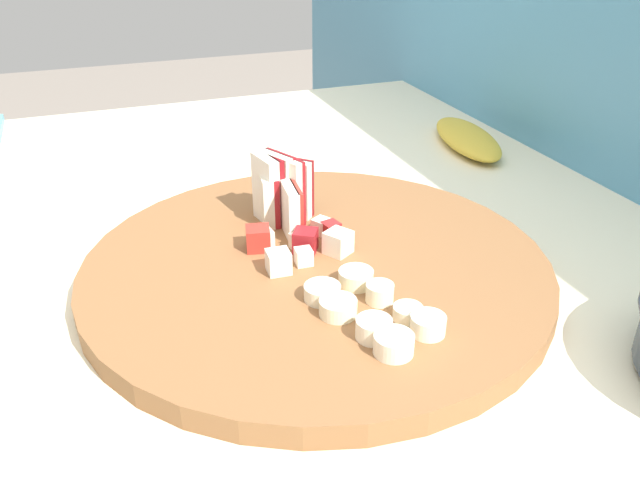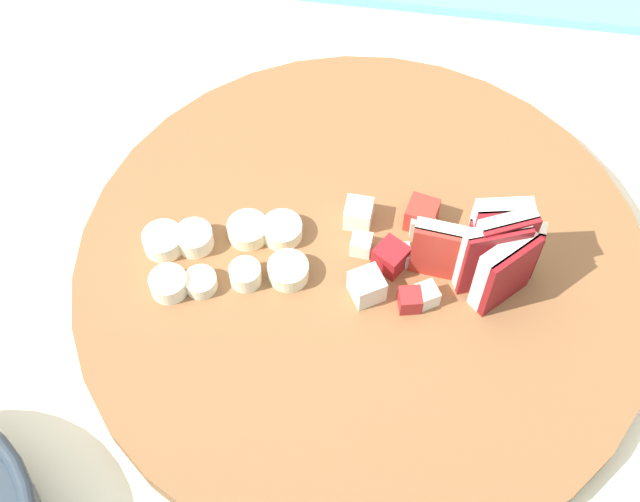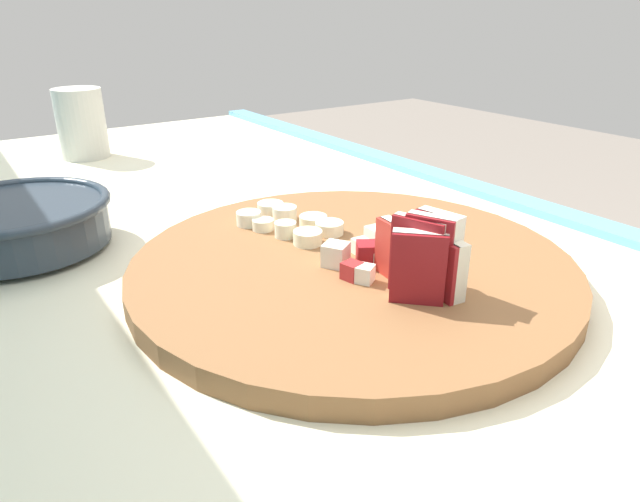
% 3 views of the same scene
% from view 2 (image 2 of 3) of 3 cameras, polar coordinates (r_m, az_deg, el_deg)
% --- Properties ---
extents(tiled_countertop, '(1.43, 0.71, 0.89)m').
position_cam_2_polar(tiled_countertop, '(1.03, -5.42, -15.07)').
color(tiled_countertop, beige).
rests_on(tiled_countertop, ground).
extents(cutting_board, '(0.41, 0.41, 0.02)m').
position_cam_2_polar(cutting_board, '(0.62, 2.84, -1.44)').
color(cutting_board, brown).
rests_on(cutting_board, tiled_countertop).
extents(apple_wedge_fan, '(0.09, 0.06, 0.07)m').
position_cam_2_polar(apple_wedge_fan, '(0.59, 11.25, -0.03)').
color(apple_wedge_fan, maroon).
rests_on(apple_wedge_fan, cutting_board).
extents(apple_dice_pile, '(0.07, 0.09, 0.02)m').
position_cam_2_polar(apple_dice_pile, '(0.61, 4.85, 0.16)').
color(apple_dice_pile, white).
rests_on(apple_dice_pile, cutting_board).
extents(banana_slice_rows, '(0.12, 0.08, 0.02)m').
position_cam_2_polar(banana_slice_rows, '(0.61, -6.28, -0.14)').
color(banana_slice_rows, '#F4EAC6').
rests_on(banana_slice_rows, cutting_board).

